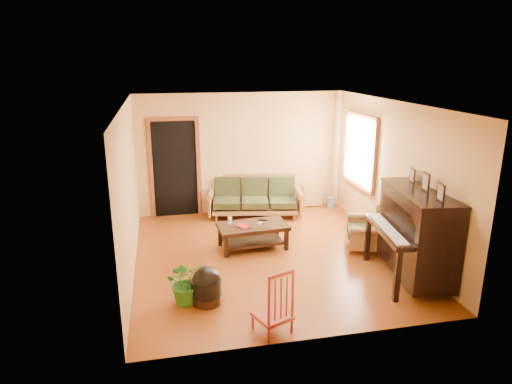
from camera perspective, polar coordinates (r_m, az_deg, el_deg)
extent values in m
plane|color=#632C0D|center=(8.00, 1.53, -7.90)|extent=(5.00, 5.00, 0.00)
cube|color=black|center=(9.83, -10.10, 2.84)|extent=(1.08, 0.16, 2.05)
cube|color=white|center=(9.43, 12.94, 5.05)|extent=(0.12, 1.36, 1.46)
cube|color=brown|center=(9.77, -0.15, -0.63)|extent=(2.10, 1.17, 0.85)
cube|color=black|center=(8.22, -0.41, -5.53)|extent=(1.27, 0.76, 0.44)
cube|color=brown|center=(8.37, 13.51, -4.32)|extent=(0.97, 0.99, 0.79)
cube|color=black|center=(7.37, 19.44, -5.13)|extent=(1.16, 1.72, 1.41)
cylinder|color=black|center=(6.52, -6.21, -12.05)|extent=(0.55, 0.55, 0.40)
cube|color=maroon|center=(5.77, 2.06, -13.28)|extent=(0.55, 0.57, 0.88)
cube|color=#C49141|center=(10.52, 7.05, -0.29)|extent=(0.43, 0.12, 0.57)
cylinder|color=#335899|center=(10.55, 9.36, -1.29)|extent=(0.20, 0.20, 0.24)
imported|color=#25621C|center=(6.51, -8.64, -10.98)|extent=(0.65, 0.59, 0.65)
imported|color=maroon|center=(7.96, -2.03, -4.48)|extent=(0.28, 0.30, 0.02)
cylinder|color=white|center=(8.15, -3.28, -3.60)|extent=(0.10, 0.10, 0.13)
cylinder|color=white|center=(8.08, 0.52, -4.02)|extent=(0.09, 0.09, 0.05)
cube|color=black|center=(8.34, 0.90, -3.49)|extent=(0.17, 0.07, 0.02)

